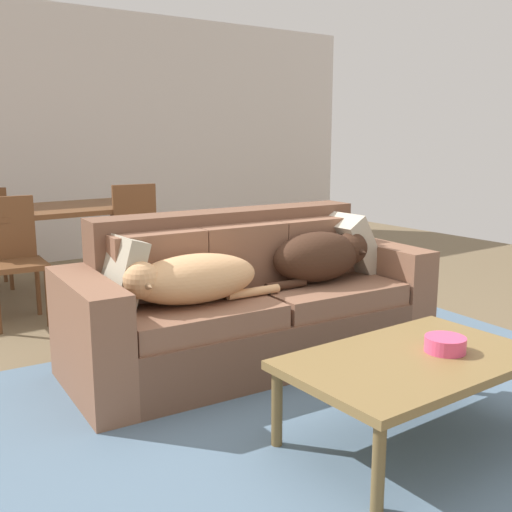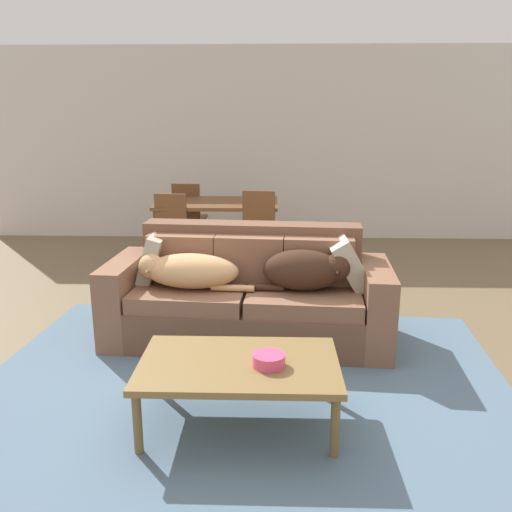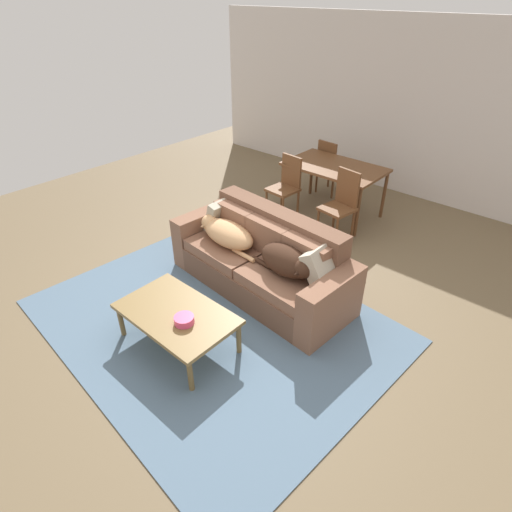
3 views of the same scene
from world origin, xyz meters
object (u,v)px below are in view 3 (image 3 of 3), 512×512
(dog_on_right_cushion, at_px, (288,261))
(throw_pillow_by_left_arm, at_px, (220,215))
(dining_table, at_px, (334,170))
(bowl_on_coffee_table, at_px, (184,320))
(coffee_table, at_px, (177,315))
(dining_chair_far_left, at_px, (330,165))
(couch, at_px, (263,262))
(dining_chair_near_left, at_px, (286,184))
(throw_pillow_by_right_arm, at_px, (323,267))
(dining_chair_near_right, at_px, (341,202))
(dog_on_left_cushion, at_px, (226,233))

(dog_on_right_cushion, xyz_separation_m, throw_pillow_by_left_arm, (-1.24, 0.25, 0.02))
(dining_table, bearing_deg, bowl_on_coffee_table, -79.60)
(coffee_table, xyz_separation_m, dining_chair_far_left, (-0.91, 4.02, 0.14))
(bowl_on_coffee_table, bearing_deg, dog_on_right_cushion, 76.46)
(couch, bearing_deg, dining_chair_near_left, 124.42)
(dining_chair_near_left, bearing_deg, dining_chair_far_left, 92.37)
(throw_pillow_by_right_arm, relative_size, dining_table, 0.29)
(throw_pillow_by_left_arm, height_order, throw_pillow_by_right_arm, throw_pillow_by_right_arm)
(throw_pillow_by_right_arm, bearing_deg, dining_chair_far_left, 121.74)
(couch, distance_m, dining_chair_near_right, 1.61)
(dog_on_left_cushion, relative_size, dining_chair_near_left, 0.98)
(coffee_table, distance_m, dining_chair_near_left, 3.07)
(dining_chair_near_left, bearing_deg, coffee_table, -67.15)
(dog_on_left_cushion, bearing_deg, dining_table, 94.13)
(throw_pillow_by_right_arm, distance_m, bowl_on_coffee_table, 1.46)
(coffee_table, bearing_deg, dining_chair_near_left, 108.20)
(dog_on_left_cushion, height_order, dining_chair_near_right, dining_chair_near_right)
(throw_pillow_by_left_arm, xyz_separation_m, dining_chair_far_left, (-0.12, 2.65, -0.13))
(dining_chair_near_left, bearing_deg, dining_table, 51.74)
(couch, xyz_separation_m, throw_pillow_by_left_arm, (-0.79, 0.11, 0.29))
(couch, xyz_separation_m, dining_chair_far_left, (-0.91, 2.75, 0.16))
(dining_chair_near_left, bearing_deg, couch, -55.12)
(dog_on_right_cushion, height_order, dining_chair_near_left, dining_chair_near_left)
(dog_on_left_cushion, relative_size, throw_pillow_by_right_arm, 2.21)
(dining_chair_near_right, bearing_deg, coffee_table, -82.07)
(dining_chair_near_right, relative_size, dining_chair_far_left, 1.06)
(couch, relative_size, bowl_on_coffee_table, 12.27)
(throw_pillow_by_right_arm, relative_size, coffee_table, 0.36)
(dining_chair_near_left, bearing_deg, dog_on_right_cushion, -47.06)
(dining_table, height_order, dining_chair_near_right, dining_chair_near_right)
(couch, height_order, bowl_on_coffee_table, couch)
(dog_on_right_cushion, bearing_deg, dining_chair_far_left, 119.40)
(throw_pillow_by_left_arm, distance_m, dining_chair_near_right, 1.70)
(dining_chair_near_left, height_order, dining_chair_near_right, dining_chair_near_right)
(dog_on_right_cushion, bearing_deg, bowl_on_coffee_table, -99.35)
(dog_on_right_cushion, relative_size, coffee_table, 0.68)
(bowl_on_coffee_table, height_order, dining_chair_near_right, dining_chair_near_right)
(dog_on_left_cushion, distance_m, coffee_table, 1.27)
(dining_chair_near_left, relative_size, dining_chair_near_right, 0.96)
(throw_pillow_by_left_arm, height_order, dining_table, throw_pillow_by_left_arm)
(dining_table, bearing_deg, throw_pillow_by_right_arm, -59.84)
(dog_on_left_cushion, relative_size, coffee_table, 0.79)
(bowl_on_coffee_table, bearing_deg, dining_chair_far_left, 104.92)
(dining_table, bearing_deg, dog_on_right_cushion, -68.31)
(dog_on_right_cushion, xyz_separation_m, dining_table, (-0.92, 2.31, 0.08))
(throw_pillow_by_right_arm, xyz_separation_m, dining_chair_far_left, (-1.71, 2.76, -0.14))
(bowl_on_coffee_table, relative_size, dining_chair_near_right, 0.19)
(dog_on_right_cushion, distance_m, throw_pillow_by_left_arm, 1.27)
(couch, bearing_deg, dog_on_left_cushion, -162.40)
(throw_pillow_by_left_arm, bearing_deg, dog_on_right_cushion, -11.46)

